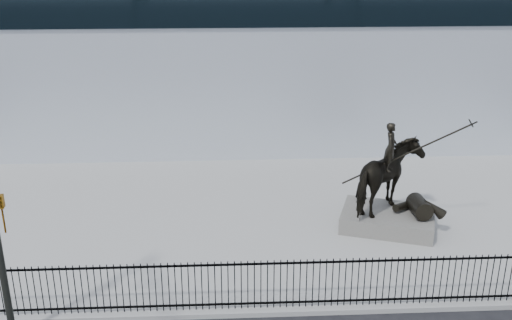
{
  "coord_description": "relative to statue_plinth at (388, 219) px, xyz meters",
  "views": [
    {
      "loc": [
        -1.42,
        -12.91,
        9.9
      ],
      "look_at": [
        -0.45,
        6.0,
        2.77
      ],
      "focal_mm": 42.0,
      "sensor_mm": 36.0,
      "label": 1
    }
  ],
  "objects": [
    {
      "name": "plaza",
      "position": [
        -4.23,
        1.04,
        -0.37
      ],
      "size": [
        30.0,
        12.0,
        0.15
      ],
      "primitive_type": "cube",
      "color": "#9C9C99",
      "rests_on": "ground"
    },
    {
      "name": "statue_plinth",
      "position": [
        0.0,
        0.0,
        0.0
      ],
      "size": [
        3.71,
        3.09,
        0.59
      ],
      "primitive_type": "cube",
      "rotation": [
        0.0,
        0.0,
        -0.33
      ],
      "color": "#605D57",
      "rests_on": "plaza"
    },
    {
      "name": "picket_fence",
      "position": [
        -4.23,
        -4.71,
        0.46
      ],
      "size": [
        22.1,
        0.1,
        1.5
      ],
      "color": "black",
      "rests_on": "plaza"
    },
    {
      "name": "building",
      "position": [
        -4.23,
        14.04,
        4.05
      ],
      "size": [
        44.0,
        14.0,
        9.0
      ],
      "primitive_type": "cube",
      "color": "silver",
      "rests_on": "ground"
    },
    {
      "name": "equestrian_statue",
      "position": [
        0.06,
        -0.02,
        1.54
      ],
      "size": [
        3.87,
        3.07,
        3.44
      ],
      "rotation": [
        0.0,
        0.0,
        -0.33
      ],
      "color": "black",
      "rests_on": "statue_plinth"
    }
  ]
}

